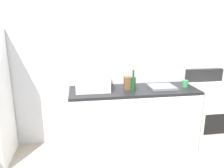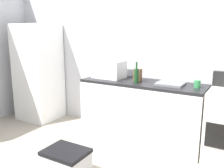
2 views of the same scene
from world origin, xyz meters
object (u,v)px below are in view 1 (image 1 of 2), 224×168
(microwave, at_px, (92,81))
(wine_bottle, at_px, (133,84))
(coffee_mug, at_px, (185,84))
(knife_block, at_px, (128,83))
(stove_oven, at_px, (209,112))

(microwave, height_order, wine_bottle, wine_bottle)
(coffee_mug, bearing_deg, knife_block, 178.77)
(coffee_mug, distance_m, knife_block, 0.85)
(microwave, distance_m, coffee_mug, 1.35)
(stove_oven, relative_size, wine_bottle, 3.67)
(wine_bottle, bearing_deg, stove_oven, 5.71)
(coffee_mug, bearing_deg, wine_bottle, -171.76)
(stove_oven, relative_size, microwave, 2.39)
(stove_oven, xyz_separation_m, knife_block, (-1.30, 0.01, 0.52))
(stove_oven, distance_m, microwave, 1.88)
(microwave, distance_m, knife_block, 0.49)
(microwave, xyz_separation_m, wine_bottle, (0.53, -0.14, -0.03))
(wine_bottle, distance_m, knife_block, 0.14)
(stove_oven, distance_m, wine_bottle, 1.38)
(knife_block, bearing_deg, wine_bottle, -72.76)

